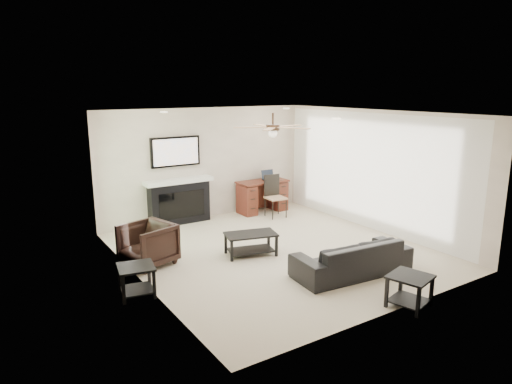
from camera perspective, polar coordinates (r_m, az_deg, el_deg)
room_shell at (r=8.19m, az=3.25°, el=4.17°), size 5.50×5.54×2.52m
sofa at (r=7.52m, az=11.88°, el=-7.96°), size 2.00×0.94×0.57m
armchair at (r=7.91m, az=-13.37°, el=-6.38°), size 0.97×0.95×0.72m
coffee_table at (r=8.19m, az=-0.65°, el=-6.53°), size 1.00×0.72×0.40m
end_table_near at (r=6.67m, az=18.60°, el=-11.67°), size 0.64×0.64×0.45m
end_table_left at (r=6.87m, az=-14.68°, el=-10.68°), size 0.58×0.58×0.45m
fireplace_unit at (r=10.02m, az=-9.63°, el=1.38°), size 1.52×0.34×1.91m
desk at (r=10.95m, az=0.81°, el=-0.54°), size 1.22×0.56×0.76m
desk_chair at (r=10.49m, az=2.47°, el=-0.56°), size 0.46×0.48×0.97m
laptop at (r=10.94m, az=1.74°, el=2.10°), size 0.33×0.24×0.23m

